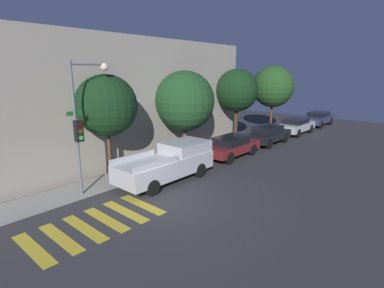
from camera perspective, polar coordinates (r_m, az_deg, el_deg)
name	(u,v)px	position (r m, az deg, el deg)	size (l,w,h in m)	color
ground_plane	(168,204)	(12.99, -4.67, -11.41)	(60.00, 60.00, 0.00)	#333335
sidewalk	(112,180)	(15.99, -15.02, -6.68)	(26.00, 1.84, 0.14)	gray
building_row	(65,103)	(18.92, -23.04, 7.25)	(26.00, 6.00, 7.49)	#A89E8E
crosswalk	(96,224)	(12.02, -17.89, -14.24)	(4.86, 2.60, 0.00)	gold
traffic_light_pole	(84,115)	(13.69, -19.94, 5.30)	(2.10, 0.56, 5.94)	slate
pickup_truck	(169,162)	(15.48, -4.32, -3.46)	(5.37, 2.02, 1.84)	#BCBCC1
sedan_near_corner	(232,146)	(19.72, 7.54, -0.37)	(4.38, 1.78, 1.41)	maroon
sedan_middle	(268,134)	(23.93, 14.30, 1.82)	(4.36, 1.81, 1.44)	black
sedan_far_end	(296,126)	(28.58, 19.16, 3.35)	(4.58, 1.86, 1.40)	#B7BABF
sedan_tail_of_row	(318,118)	(33.85, 22.93, 4.56)	(4.66, 1.79, 1.46)	#2D3351
tree_near_corner	(106,106)	(15.38, -16.00, 7.03)	(3.06, 3.06, 5.40)	#4C3823
tree_midblock	(185,101)	(19.01, -1.40, 8.16)	(3.78, 3.78, 5.58)	brown
tree_far_end	(237,91)	(23.62, 8.54, 10.02)	(3.27, 3.27, 5.73)	#42301E
tree_behind_truck	(273,87)	(28.75, 15.17, 10.50)	(3.75, 3.75, 6.05)	#4C3823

